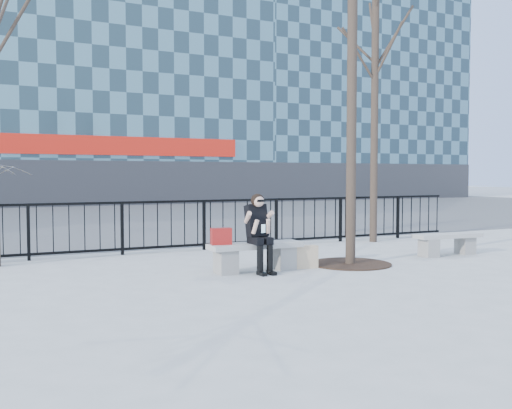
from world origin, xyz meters
name	(u,v)px	position (x,y,z in m)	size (l,w,h in m)	color
ground	(255,271)	(0.00, 0.00, 0.00)	(120.00, 120.00, 0.00)	#999994
street_surface	(95,215)	(0.00, 15.00, 0.00)	(60.00, 23.00, 0.01)	#474747
railing	(195,225)	(0.00, 3.00, 0.55)	(14.00, 0.06, 1.10)	black
building_mid	(106,0)	(3.00, 26.99, 12.30)	(18.20, 10.26, 24.60)	slate
building_right	(339,58)	(20.00, 27.00, 10.30)	(16.20, 10.20, 20.60)	slate
tree_right	(375,27)	(4.50, 2.60, 5.24)	(2.80, 2.80, 7.00)	black
tree_grate	(350,264)	(1.90, -0.10, 0.01)	(1.50, 1.50, 0.02)	black
bench_main	(255,254)	(0.00, 0.00, 0.30)	(1.65, 0.46, 0.49)	gray
bench_second	(447,242)	(4.41, 0.03, 0.27)	(1.49, 0.42, 0.44)	gray
seated_woman	(260,233)	(0.00, -0.16, 0.67)	(0.50, 0.64, 1.34)	black
handbag	(221,236)	(-0.63, 0.02, 0.63)	(0.34, 0.16, 0.28)	maroon
shopping_bag	(306,257)	(0.94, -0.11, 0.20)	(0.42, 0.16, 0.40)	beige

